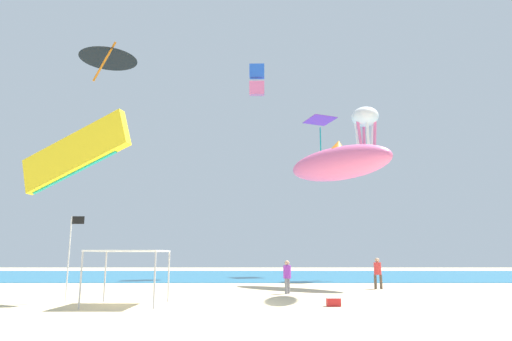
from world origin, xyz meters
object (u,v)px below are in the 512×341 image
cooler_box (331,302)px  kite_inflatable_pink (337,163)px  banner_flag (68,250)px  kite_box_blue (255,80)px  canopy_tent (127,253)px  person_leftmost (285,274)px  kite_diamond_purple (318,122)px  kite_parafoil_yellow (72,154)px  kite_delta_black (107,54)px  person_near_tent (375,271)px  kite_octopus_white (363,120)px

cooler_box → kite_inflatable_pink: (2.64, 11.64, 8.16)m
banner_flag → kite_box_blue: (8.43, 22.38, 17.30)m
canopy_tent → cooler_box: (8.48, -0.38, -1.94)m
person_leftmost → kite_diamond_purple: 26.54m
kite_parafoil_yellow → kite_delta_black: size_ratio=1.18×
cooler_box → person_near_tent: bearing=64.9°
kite_inflatable_pink → canopy_tent: bearing=-90.3°
kite_parafoil_yellow → kite_box_blue: kite_box_blue is taller
kite_parafoil_yellow → kite_box_blue: 25.92m
person_near_tent → kite_delta_black: kite_delta_black is taller
person_leftmost → banner_flag: banner_flag is taller
person_near_tent → kite_octopus_white: (2.45, 10.81, 13.01)m
person_leftmost → person_near_tent: bearing=147.2°
person_near_tent → kite_diamond_purple: kite_diamond_purple is taller
canopy_tent → kite_delta_black: bearing=114.5°
banner_flag → kite_octopus_white: bearing=45.4°
kite_inflatable_pink → banner_flag: bearing=-100.2°
person_near_tent → cooler_box: person_near_tent is taller
kite_octopus_white → kite_delta_black: size_ratio=1.07×
person_leftmost → kite_delta_black: kite_delta_black is taller
canopy_tent → kite_octopus_white: 27.68m
canopy_tent → kite_octopus_white: bearing=52.2°
kite_box_blue → person_near_tent: bearing=-62.2°
kite_box_blue → kite_diamond_purple: (6.78, 3.15, -3.50)m
kite_delta_black → banner_flag: bearing=-176.4°
kite_diamond_purple → kite_inflatable_pink: kite_diamond_purple is taller
kite_delta_black → person_near_tent: bearing=-117.5°
banner_flag → kite_diamond_purple: bearing=59.2°
person_leftmost → banner_flag: (-10.01, -4.30, 1.24)m
banner_flag → kite_parafoil_yellow: bearing=117.8°
banner_flag → cooler_box: size_ratio=6.61×
kite_parafoil_yellow → kite_diamond_purple: (16.08, 23.86, 9.00)m
kite_octopus_white → kite_delta_black: 22.82m
person_near_tent → kite_delta_black: size_ratio=0.35×
kite_inflatable_pink → cooler_box: bearing=-58.4°
kite_diamond_purple → kite_delta_black: bearing=-169.7°
canopy_tent → kite_inflatable_pink: kite_inflatable_pink is taller
banner_flag → kite_octopus_white: (18.27, 18.50, 11.84)m
cooler_box → kite_delta_black: bearing=135.5°
cooler_box → kite_inflatable_pink: 14.46m
person_near_tent → kite_inflatable_pink: (-1.71, 2.34, 7.24)m
person_near_tent → kite_diamond_purple: size_ratio=0.49×
kite_delta_black → kite_box_blue: bearing=-64.3°
banner_flag → kite_delta_black: (-3.59, 13.22, 15.71)m
kite_parafoil_yellow → kite_delta_black: (-2.71, 11.55, 10.91)m
kite_box_blue → kite_diamond_purple: size_ratio=0.91×
kite_delta_black → kite_diamond_purple: bearing=-68.4°
cooler_box → person_leftmost: bearing=103.9°
kite_delta_black → person_leftmost: bearing=-134.9°
kite_parafoil_yellow → kite_diamond_purple: bearing=-104.1°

